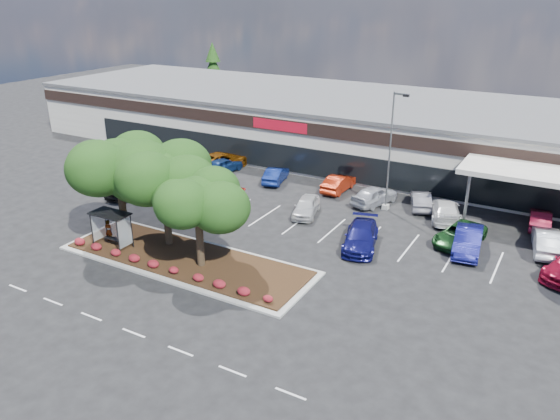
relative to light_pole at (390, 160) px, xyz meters
The scene contains 29 objects.
ground 21.22m from the light_pole, 108.72° to the right, with size 160.00×160.00×0.00m, color black.
retail_store 15.74m from the light_pole, 114.88° to the left, with size 80.40×25.20×6.25m.
landscape_island 18.40m from the light_pole, 118.95° to the right, with size 18.00×6.00×0.26m.
lane_markings 12.27m from the light_pole, 126.36° to the right, with size 33.12×20.06×0.01m.
shrub_row 20.14m from the light_pole, 116.00° to the right, with size 17.00×0.80×0.50m, color maroon, non-canonical shape.
bus_shelter 22.01m from the light_pole, 130.27° to the right, with size 2.75×1.55×2.59m.
island_tree_west 21.10m from the light_pole, 134.03° to the right, with size 7.20×7.20×7.89m, color #14370F, non-canonical shape.
island_tree_mid 18.28m from the light_pole, 127.66° to the right, with size 6.60×6.60×7.32m, color #14370F, non-canonical shape.
island_tree_east 17.52m from the light_pole, 114.17° to the right, with size 5.80×5.80×6.50m, color #14370F, non-canonical shape.
conifer_north_west 45.15m from the light_pole, 144.32° to the left, with size 4.40×4.40×10.00m, color #14370F.
person_waiting 22.46m from the light_pole, 132.99° to the right, with size 0.59×0.39×1.63m, color #594C47.
light_pole is the anchor object (origin of this frame).
car_0 23.02m from the light_pole, 159.00° to the right, with size 1.91×4.75×1.62m, color black.
car_1 19.06m from the light_pole, 159.64° to the right, with size 1.50×4.31×1.42m, color silver.
car_2 15.70m from the light_pole, 149.61° to the right, with size 1.66×4.76×1.57m, color #BCBCBC.
car_3 14.16m from the light_pole, 149.26° to the right, with size 1.98×4.86×1.41m, color maroon.
car_4 7.77m from the light_pole, 140.58° to the right, with size 1.74×4.33×1.47m, color silver.
car_5 8.55m from the light_pole, 84.38° to the right, with size 2.22×5.47×1.59m, color #0F1053.
car_6 8.53m from the light_pole, 28.83° to the right, with size 2.30×4.98×1.38m, color #16421A.
car_7 9.60m from the light_pole, 32.34° to the right, with size 1.77×5.08×1.67m, color navy.
car_9 18.99m from the light_pole, behind, with size 2.80×6.07×1.69m, color #623107.
car_10 17.97m from the light_pole, behind, with size 1.83×4.55×1.55m, color navy.
car_11 12.19m from the light_pole, behind, with size 1.53×4.38×1.44m, color navy.
car_12 6.79m from the light_pole, 157.97° to the left, with size 1.59×4.55×1.50m, color maroon.
car_13 3.83m from the light_pole, 154.25° to the left, with size 1.91×4.73×1.61m, color #A8AAB3.
car_14 4.65m from the light_pole, 36.54° to the left, with size 1.52×4.36×1.44m, color slate.
car_15 5.95m from the light_pole, ahead, with size 2.20×5.42×1.57m, color silver.
car_16 12.28m from the light_pole, 10.85° to the left, with size 1.49×4.28×1.41m, color maroon.
car_17 13.05m from the light_pole, ahead, with size 1.74×4.99×1.64m, color silver.
Camera 1 is at (19.80, -21.54, 17.16)m, focal length 35.00 mm.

